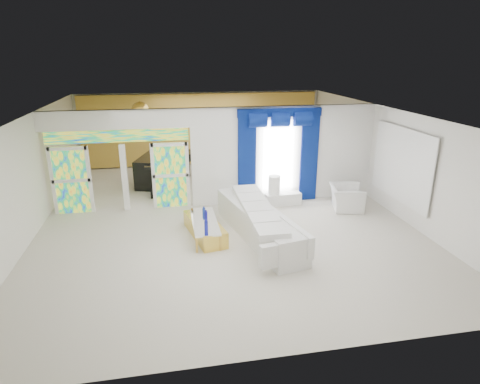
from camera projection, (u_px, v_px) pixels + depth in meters
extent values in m
plane|color=#B7AF9E|center=(222.00, 215.00, 11.94)|extent=(12.00, 12.00, 0.00)
cube|color=white|center=(285.00, 154.00, 12.75)|extent=(5.70, 0.18, 3.00)
cube|color=white|center=(116.00, 120.00, 11.49)|extent=(4.30, 0.18, 0.55)
cube|color=#994C3F|center=(71.00, 181.00, 11.80)|extent=(0.95, 0.04, 2.00)
cube|color=#994C3F|center=(171.00, 175.00, 12.30)|extent=(0.95, 0.04, 2.00)
cube|color=#994C3F|center=(118.00, 136.00, 11.65)|extent=(4.00, 0.05, 0.35)
cube|color=white|center=(278.00, 157.00, 12.63)|extent=(1.00, 0.02, 2.30)
cube|color=#030742|center=(247.00, 160.00, 12.45)|extent=(0.55, 0.10, 2.80)
cube|color=#030742|center=(309.00, 157.00, 12.80)|extent=(0.55, 0.10, 2.80)
cube|color=#030742|center=(280.00, 113.00, 12.16)|extent=(2.60, 0.12, 0.25)
cube|color=white|center=(402.00, 165.00, 11.36)|extent=(0.04, 2.70, 1.90)
cube|color=gold|center=(202.00, 129.00, 16.94)|extent=(9.70, 0.12, 2.90)
cube|color=silver|center=(258.00, 224.00, 10.41)|extent=(1.60, 3.98, 0.74)
cube|color=gold|center=(205.00, 229.00, 10.50)|extent=(0.99, 1.97, 0.42)
cube|color=white|center=(283.00, 199.00, 12.71)|extent=(1.13, 0.42, 0.37)
cylinder|color=silver|center=(274.00, 185.00, 12.51)|extent=(0.36, 0.36, 0.58)
imported|color=silver|center=(346.00, 198.00, 12.33)|extent=(1.19, 1.29, 0.70)
cube|color=black|center=(163.00, 170.00, 14.70)|extent=(2.03, 2.35, 1.02)
cube|color=black|center=(164.00, 194.00, 13.33)|extent=(0.89, 0.54, 0.28)
cube|color=tan|center=(69.00, 184.00, 13.47)|extent=(0.65, 0.61, 0.81)
sphere|color=gold|center=(140.00, 111.00, 13.84)|extent=(0.60, 0.60, 0.60)
cylinder|color=navy|center=(204.00, 211.00, 10.87)|extent=(0.08, 0.08, 0.16)
cylinder|color=#151892|center=(206.00, 226.00, 9.88)|extent=(0.09, 0.09, 0.23)
cylinder|color=navy|center=(206.00, 216.00, 10.47)|extent=(0.08, 0.08, 0.23)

